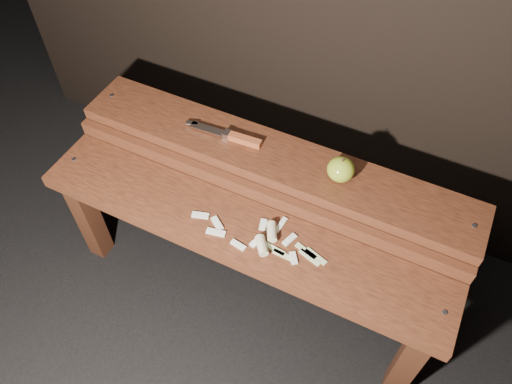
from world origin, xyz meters
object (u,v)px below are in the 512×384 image
at_px(bench_front_tier, 237,244).
at_px(apple, 341,169).
at_px(bench_rear_tier, 272,174).
at_px(knife, 235,137).

bearing_deg(bench_front_tier, apple, 49.31).
xyz_separation_m(bench_front_tier, apple, (0.20, 0.23, 0.18)).
distance_m(bench_rear_tier, knife, 0.16).
distance_m(bench_front_tier, bench_rear_tier, 0.23).
distance_m(bench_rear_tier, apple, 0.23).
bearing_deg(apple, bench_front_tier, -130.69).
bearing_deg(knife, bench_front_tier, -62.33).
relative_size(bench_front_tier, apple, 15.11).
height_order(bench_front_tier, bench_rear_tier, bench_rear_tier).
bearing_deg(knife, apple, -0.43).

